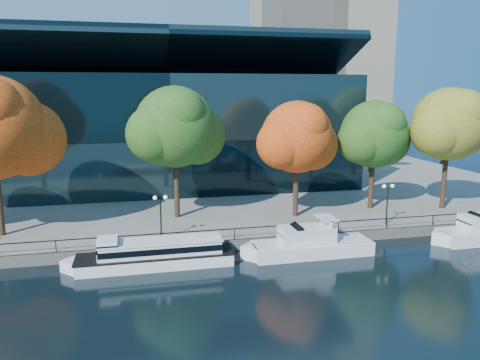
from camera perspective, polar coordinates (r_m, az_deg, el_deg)
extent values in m
plane|color=black|center=(39.40, 0.33, -10.02)|extent=(160.00, 160.00, 0.00)
cube|color=slate|center=(74.06, -6.11, 0.30)|extent=(90.00, 67.00, 1.00)
cube|color=#47443F|center=(42.03, -0.63, -7.93)|extent=(90.00, 0.25, 1.00)
cube|color=black|center=(41.77, -0.69, -5.96)|extent=(88.20, 0.08, 0.08)
cube|color=black|center=(41.91, -0.69, -6.62)|extent=(0.07, 0.07, 0.90)
cube|color=black|center=(68.23, -9.14, 5.68)|extent=(50.00, 24.00, 16.00)
cube|color=black|center=(64.06, -9.16, 13.86)|extent=(50.00, 17.14, 7.86)
cube|color=white|center=(39.11, -10.22, -9.60)|extent=(12.36, 3.00, 0.97)
cube|color=black|center=(38.94, -10.25, -8.91)|extent=(12.61, 3.06, 0.11)
cube|color=white|center=(39.39, -19.37, -9.92)|extent=(2.48, 2.48, 0.97)
cube|color=white|center=(38.77, -9.62, -8.10)|extent=(9.64, 2.46, 1.06)
cube|color=black|center=(38.76, -9.62, -8.04)|extent=(9.77, 2.52, 0.49)
cube|color=white|center=(38.59, -9.64, -7.30)|extent=(9.89, 2.58, 0.09)
cube|color=white|center=(38.72, -15.83, -7.99)|extent=(1.59, 2.10, 1.59)
cube|color=black|center=(38.66, -15.84, -7.74)|extent=(1.63, 2.16, 0.62)
cube|color=white|center=(41.39, 8.76, -8.23)|extent=(10.40, 2.97, 1.19)
cube|color=white|center=(39.84, 1.70, -8.87)|extent=(2.28, 2.28, 1.19)
cube|color=white|center=(41.19, 8.79, -7.42)|extent=(10.19, 2.91, 0.08)
cube|color=white|center=(40.79, 8.13, -6.52)|extent=(4.68, 2.23, 1.29)
cube|color=black|center=(40.31, 6.33, -6.54)|extent=(2.05, 2.14, 1.62)
cube|color=white|center=(41.17, 10.48, -5.07)|extent=(0.25, 2.32, 0.79)
cube|color=white|center=(41.06, 10.50, -4.53)|extent=(1.39, 2.32, 0.15)
cube|color=white|center=(47.31, 23.54, -6.56)|extent=(2.24, 2.24, 1.22)
cube|color=black|center=(48.68, 26.45, -4.52)|extent=(1.85, 2.04, 1.53)
cylinder|color=black|center=(47.05, -27.06, 2.32)|extent=(1.23, 1.87, 3.93)
sphere|color=#B02D0E|center=(47.56, -24.49, 4.62)|extent=(6.95, 6.95, 6.95)
cylinder|color=black|center=(48.73, -7.74, -0.20)|extent=(0.56, 0.56, 7.53)
cylinder|color=black|center=(48.49, -7.27, 3.31)|extent=(1.20, 1.81, 3.77)
cylinder|color=black|center=(47.95, -8.27, 2.87)|extent=(1.10, 1.24, 3.37)
sphere|color=#234D18|center=(47.97, -7.92, 6.44)|extent=(8.24, 8.24, 8.24)
sphere|color=#234D18|center=(49.52, -5.39, 5.44)|extent=(6.18, 6.18, 6.18)
sphere|color=#234D18|center=(47.06, -10.32, 5.53)|extent=(5.77, 5.77, 5.77)
sphere|color=#234D18|center=(46.28, -7.27, 8.08)|extent=(4.94, 4.94, 4.94)
cylinder|color=black|center=(49.19, 6.83, -0.58)|extent=(0.56, 0.56, 6.67)
cylinder|color=black|center=(49.09, 7.37, 2.49)|extent=(1.10, 1.64, 3.35)
cylinder|color=black|center=(48.36, 6.56, 2.09)|extent=(1.01, 1.14, 2.99)
sphere|color=#B02D0E|center=(48.44, 6.96, 5.22)|extent=(7.39, 7.39, 7.39)
sphere|color=#B02D0E|center=(50.29, 8.70, 4.32)|extent=(5.55, 5.55, 5.55)
sphere|color=#B02D0E|center=(47.21, 5.13, 4.43)|extent=(5.18, 5.18, 5.18)
sphere|color=#B02D0E|center=(47.08, 8.03, 6.61)|extent=(4.44, 4.44, 4.44)
cylinder|color=black|center=(54.14, 15.74, 0.13)|extent=(0.56, 0.56, 6.65)
cylinder|color=black|center=(54.15, 16.24, 2.91)|extent=(1.10, 1.64, 3.34)
cylinder|color=black|center=(53.31, 15.64, 2.56)|extent=(1.01, 1.14, 2.98)
sphere|color=#234D18|center=(53.47, 16.01, 5.39)|extent=(7.37, 7.37, 7.37)
sphere|color=#234D18|center=(55.51, 17.26, 4.55)|extent=(5.52, 5.52, 5.52)
sphere|color=#234D18|center=(52.01, 14.59, 4.70)|extent=(5.16, 5.16, 5.16)
sphere|color=#234D18|center=(52.27, 17.22, 6.62)|extent=(4.42, 4.42, 4.42)
cylinder|color=black|center=(56.77, 23.66, 0.56)|extent=(0.56, 0.56, 7.53)
cylinder|color=black|center=(56.82, 24.18, 3.55)|extent=(1.20, 1.81, 3.77)
cylinder|color=black|center=(55.91, 23.72, 3.20)|extent=(1.10, 1.24, 3.37)
sphere|color=olive|center=(56.12, 24.10, 6.24)|extent=(7.97, 7.97, 7.97)
sphere|color=olive|center=(58.47, 25.06, 5.33)|extent=(5.98, 5.98, 5.98)
sphere|color=olive|center=(54.35, 22.87, 5.57)|extent=(5.58, 5.58, 5.58)
sphere|color=olive|center=(55.02, 25.55, 7.51)|extent=(4.78, 4.78, 4.78)
cylinder|color=black|center=(41.92, -9.62, -4.85)|extent=(0.14, 0.14, 3.60)
cube|color=black|center=(41.46, -9.70, -2.38)|extent=(0.90, 0.06, 0.06)
sphere|color=white|center=(41.40, -10.33, -2.14)|extent=(0.36, 0.36, 0.36)
sphere|color=white|center=(41.44, -9.09, -2.09)|extent=(0.36, 0.36, 0.36)
cylinder|color=black|center=(48.29, 17.48, -3.10)|extent=(0.14, 0.14, 3.60)
cube|color=black|center=(47.89, 17.61, -0.95)|extent=(0.90, 0.06, 0.06)
sphere|color=white|center=(47.62, 17.16, -0.74)|extent=(0.36, 0.36, 0.36)
sphere|color=white|center=(48.08, 18.09, -0.69)|extent=(0.36, 0.36, 0.36)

